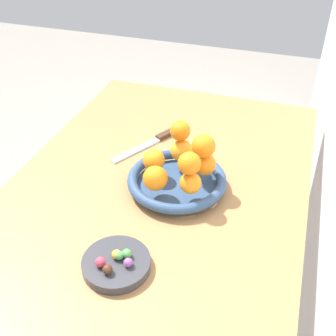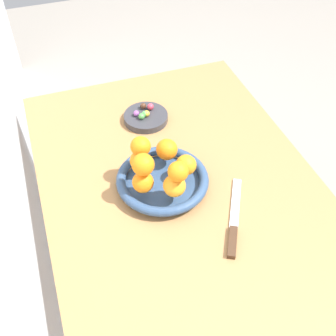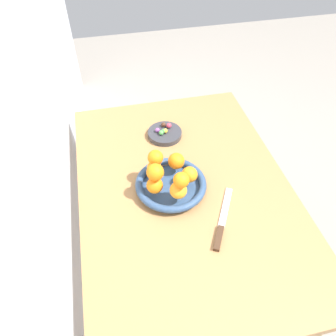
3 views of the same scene
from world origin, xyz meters
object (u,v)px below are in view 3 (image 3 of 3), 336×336
at_px(dining_table, 184,203).
at_px(orange_2, 190,175).
at_px(candy_dish, 165,134).
at_px(orange_1, 178,190).
at_px(orange_7, 181,180).
at_px(orange_3, 176,161).
at_px(candy_ball_3, 164,131).
at_px(fruit_bowl, 171,185).
at_px(orange_0, 155,185).
at_px(orange_6, 155,172).
at_px(candy_ball_0, 169,126).
at_px(candy_ball_5, 165,131).
at_px(candy_ball_1, 161,133).
at_px(candy_ball_4, 158,130).
at_px(candy_ball_2, 163,125).
at_px(orange_5, 155,158).
at_px(orange_4, 154,168).
at_px(knife, 222,223).

relative_size(dining_table, orange_2, 19.43).
xyz_separation_m(dining_table, candy_dish, (0.30, 0.01, 0.10)).
xyz_separation_m(orange_1, orange_7, (-0.01, -0.01, 0.06)).
xyz_separation_m(orange_3, candy_ball_3, (0.22, -0.00, -0.04)).
relative_size(fruit_bowl, orange_0, 4.49).
xyz_separation_m(orange_6, candy_ball_0, (0.34, -0.12, -0.09)).
xyz_separation_m(orange_7, candy_ball_0, (0.39, -0.05, -0.09)).
bearing_deg(candy_ball_5, candy_ball_1, 114.27).
xyz_separation_m(candy_ball_1, candy_ball_4, (0.02, 0.01, -0.00)).
bearing_deg(orange_0, orange_7, -119.99).
height_order(orange_3, candy_ball_2, orange_3).
relative_size(fruit_bowl, orange_5, 4.64).
distance_m(orange_4, candy_ball_0, 0.29).
distance_m(dining_table, orange_1, 0.17).
height_order(orange_2, candy_ball_2, orange_2).
xyz_separation_m(orange_0, orange_7, (-0.05, -0.08, 0.06)).
bearing_deg(orange_2, knife, -159.17).
relative_size(orange_0, candy_ball_2, 2.80).
xyz_separation_m(orange_6, candy_ball_3, (0.31, -0.09, -0.09)).
xyz_separation_m(fruit_bowl, orange_0, (-0.03, 0.06, 0.05)).
relative_size(orange_2, candy_ball_0, 2.64).
xyz_separation_m(candy_dish, orange_0, (-0.32, 0.10, 0.06)).
bearing_deg(orange_6, fruit_bowl, -67.57).
xyz_separation_m(candy_dish, orange_7, (-0.37, 0.02, 0.11)).
distance_m(candy_dish, orange_5, 0.28).
xyz_separation_m(orange_3, orange_5, (-0.02, 0.08, 0.05)).
bearing_deg(candy_ball_3, orange_2, -174.51).
bearing_deg(candy_ball_2, candy_dish, 176.57).
distance_m(dining_table, orange_4, 0.19).
xyz_separation_m(candy_dish, candy_ball_1, (-0.02, 0.02, 0.02)).
bearing_deg(orange_2, candy_ball_1, 8.27).
height_order(orange_0, candy_ball_5, orange_0).
distance_m(candy_dish, knife, 0.48).
relative_size(candy_ball_3, candy_ball_4, 1.02).
xyz_separation_m(orange_5, knife, (-0.23, -0.17, -0.12)).
relative_size(candy_ball_2, candy_ball_4, 1.06).
distance_m(orange_3, orange_7, 0.15).
height_order(orange_5, candy_ball_5, orange_5).
bearing_deg(knife, orange_4, 37.23).
xyz_separation_m(candy_dish, candy_ball_2, (0.03, -0.00, 0.02)).
height_order(candy_ball_0, candy_ball_4, candy_ball_0).
relative_size(orange_5, orange_7, 1.04).
xyz_separation_m(dining_table, candy_ball_2, (0.33, 0.01, 0.12)).
bearing_deg(orange_7, orange_6, 55.30).
bearing_deg(knife, dining_table, 23.91).
distance_m(orange_1, candy_ball_5, 0.36).
distance_m(dining_table, fruit_bowl, 0.12).
relative_size(fruit_bowl, knife, 1.07).
bearing_deg(candy_ball_1, candy_dish, -49.76).
bearing_deg(orange_7, dining_table, -27.82).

